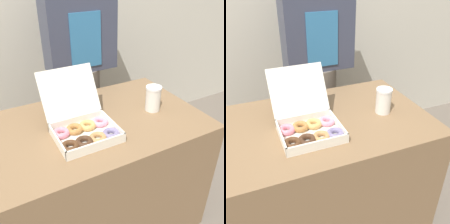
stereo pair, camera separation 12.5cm
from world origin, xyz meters
The scene contains 5 objects.
ground_plane centered at (0.00, 0.00, 0.00)m, with size 14.00×14.00×0.00m, color #665B51.
table centered at (0.00, 0.00, 0.37)m, with size 1.13×0.71×0.74m.
donut_box centered at (-0.09, -0.07, 0.78)m, with size 0.30×0.38×0.26m.
coffee_cup centered at (0.34, -0.04, 0.81)m, with size 0.09×0.09×0.14m.
person_customer centered at (0.18, 0.57, 0.86)m, with size 0.45×0.25×1.58m.
Camera 2 is at (-0.35, -1.09, 1.46)m, focal length 42.00 mm.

